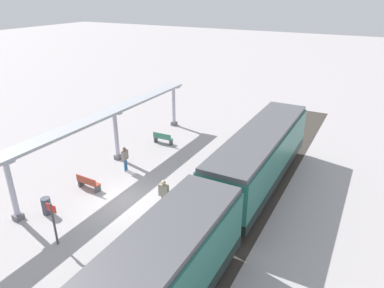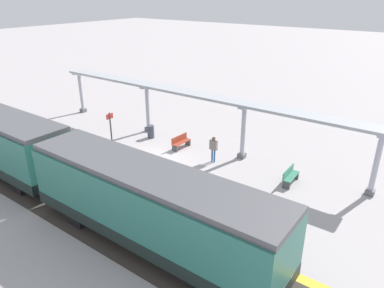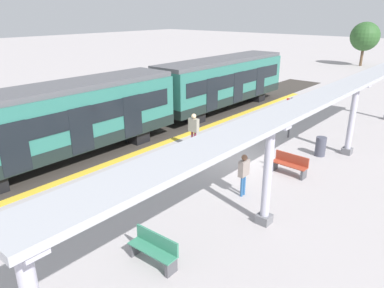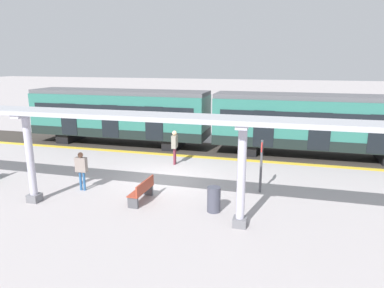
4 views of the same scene
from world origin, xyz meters
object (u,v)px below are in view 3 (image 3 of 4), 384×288
bench_near_end (154,249)px  passenger_waiting_near_edge (194,127)px  canopy_pillar_second (268,174)px  train_near_carriage (64,121)px  canopy_pillar_third (352,119)px  bench_mid_platform (290,164)px  trash_bin (321,146)px  passenger_by_the_benches (244,170)px  train_far_carriage (222,83)px  platform_info_sign (290,114)px

bench_near_end → passenger_waiting_near_edge: passenger_waiting_near_edge is taller
canopy_pillar_second → bench_near_end: (-1.29, -3.67, -1.30)m
train_near_carriage → canopy_pillar_second: 9.67m
canopy_pillar_third → bench_near_end: size_ratio=2.27×
canopy_pillar_second → canopy_pillar_third: same height
canopy_pillar_second → bench_mid_platform: canopy_pillar_second is taller
trash_bin → passenger_by_the_benches: size_ratio=0.56×
canopy_pillar_third → train_near_carriage: bearing=-136.8°
train_far_carriage → trash_bin: (8.70, -4.09, -1.37)m
train_far_carriage → passenger_by_the_benches: train_far_carriage is taller
bench_mid_platform → platform_info_sign: (-2.17, 4.29, 0.89)m
canopy_pillar_third → passenger_by_the_benches: size_ratio=2.09×
platform_info_sign → passenger_by_the_benches: bearing=-76.7°
platform_info_sign → bench_mid_platform: bearing=-63.2°
canopy_pillar_second → platform_info_sign: canopy_pillar_second is taller
trash_bin → train_near_carriage: bearing=-137.5°
canopy_pillar_second → bench_mid_platform: (-1.08, 4.02, -1.30)m
platform_info_sign → train_far_carriage: bearing=157.6°
bench_near_end → canopy_pillar_third: bearing=83.6°
bench_near_end → train_near_carriage: bearing=163.0°
train_near_carriage → bench_mid_platform: size_ratio=7.57×
platform_info_sign → passenger_by_the_benches: (1.70, -7.18, -0.30)m
passenger_by_the_benches → passenger_waiting_near_edge: bearing=150.5°
canopy_pillar_third → platform_info_sign: (-3.24, 0.42, -0.41)m
passenger_by_the_benches → train_near_carriage: bearing=-164.4°
trash_bin → bench_mid_platform: bearing=-93.5°
canopy_pillar_third → passenger_waiting_near_edge: 7.43m
bench_mid_platform → passenger_by_the_benches: passenger_by_the_benches is taller
bench_near_end → passenger_by_the_benches: passenger_by_the_benches is taller
train_near_carriage → train_far_carriage: (0.00, 12.05, 0.00)m
bench_mid_platform → bench_near_end: bearing=-91.6°
train_near_carriage → trash_bin: bearing=42.5°
train_far_carriage → trash_bin: size_ratio=12.48×
train_far_carriage → canopy_pillar_third: size_ratio=3.35×
train_far_carriage → canopy_pillar_second: bearing=-48.7°
canopy_pillar_second → passenger_by_the_benches: canopy_pillar_second is taller
platform_info_sign → passenger_waiting_near_edge: (-2.86, -4.61, -0.21)m
canopy_pillar_second → bench_mid_platform: 4.36m
canopy_pillar_second → train_far_carriage: bearing=131.3°
train_far_carriage → platform_info_sign: size_ratio=5.22×
bench_near_end → passenger_waiting_near_edge: size_ratio=0.85×
canopy_pillar_third → bench_near_end: 11.71m
trash_bin → passenger_by_the_benches: (-0.64, -5.71, 0.56)m
canopy_pillar_second → passenger_waiting_near_edge: (-6.10, 3.71, -0.62)m
passenger_waiting_near_edge → passenger_by_the_benches: 5.23m
train_near_carriage → bench_mid_platform: 10.05m
bench_near_end → trash_bin: (0.39, 10.51, 0.02)m
train_near_carriage → trash_bin: 11.87m
train_far_carriage → train_near_carriage: bearing=-90.0°
trash_bin → passenger_waiting_near_edge: (-5.20, -3.13, 0.66)m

